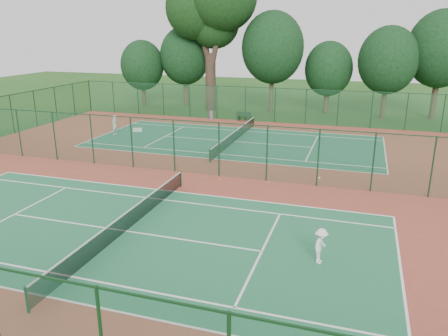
{
  "coord_description": "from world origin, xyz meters",
  "views": [
    {
      "loc": [
        9.86,
        -25.16,
        8.88
      ],
      "look_at": [
        2.86,
        -3.13,
        1.6
      ],
      "focal_mm": 35.0,
      "sensor_mm": 36.0,
      "label": 1
    }
  ],
  "objects": [
    {
      "name": "fence_divider",
      "position": [
        0.0,
        0.0,
        1.76
      ],
      "size": [
        40.0,
        0.09,
        3.5
      ],
      "color": "#1A4F2A",
      "rests_on": "ground"
    },
    {
      "name": "big_tree",
      "position": [
        -6.88,
        23.02,
        11.36
      ],
      "size": [
        10.44,
        7.64,
        16.04
      ],
      "color": "#34251C",
      "rests_on": "ground"
    },
    {
      "name": "player_near",
      "position": [
        8.81,
        -9.2,
        0.75
      ],
      "size": [
        0.73,
        1.04,
        1.47
      ],
      "primitive_type": "imported",
      "rotation": [
        0.0,
        0.0,
        1.36
      ],
      "color": "silver",
      "rests_on": "court_near"
    },
    {
      "name": "court_far",
      "position": [
        0.0,
        9.0,
        0.01
      ],
      "size": [
        23.77,
        10.97,
        0.01
      ],
      "primitive_type": "cube",
      "color": "#1E5F42",
      "rests_on": "red_pad"
    },
    {
      "name": "tennis_net_far",
      "position": [
        0.0,
        9.0,
        0.54
      ],
      "size": [
        0.1,
        12.9,
        0.97
      ],
      "color": "#12331B",
      "rests_on": "ground"
    },
    {
      "name": "stray_ball_a",
      "position": [
        0.84,
        -0.44,
        0.04
      ],
      "size": [
        0.06,
        0.06,
        0.06
      ],
      "primitive_type": "sphere",
      "color": "#ABCB2F",
      "rests_on": "red_pad"
    },
    {
      "name": "trash_bin",
      "position": [
        -5.1,
        17.6,
        0.46
      ],
      "size": [
        0.67,
        0.67,
        0.9
      ],
      "primitive_type": "cylinder",
      "rotation": [
        0.0,
        0.0,
        -0.43
      ],
      "color": "gray",
      "rests_on": "red_pad"
    },
    {
      "name": "red_pad",
      "position": [
        0.0,
        0.0,
        0.01
      ],
      "size": [
        40.0,
        36.0,
        0.01
      ],
      "primitive_type": "cube",
      "color": "brown",
      "rests_on": "ground"
    },
    {
      "name": "court_near",
      "position": [
        0.0,
        -9.0,
        0.01
      ],
      "size": [
        23.77,
        10.97,
        0.01
      ],
      "primitive_type": "cube",
      "color": "#216941",
      "rests_on": "red_pad"
    },
    {
      "name": "kit_bag",
      "position": [
        -9.65,
        9.99,
        0.17
      ],
      "size": [
        0.91,
        0.54,
        0.32
      ],
      "primitive_type": "cube",
      "rotation": [
        0.0,
        0.0,
        0.28
      ],
      "color": "silver",
      "rests_on": "red_pad"
    },
    {
      "name": "fence_north",
      "position": [
        0.0,
        18.0,
        1.76
      ],
      "size": [
        40.0,
        0.09,
        3.5
      ],
      "color": "#1A502D",
      "rests_on": "ground"
    },
    {
      "name": "evergreen_row",
      "position": [
        0.5,
        24.25,
        0.0
      ],
      "size": [
        39.0,
        5.0,
        12.0
      ],
      "primitive_type": null,
      "color": "black",
      "rests_on": "ground"
    },
    {
      "name": "ground",
      "position": [
        0.0,
        0.0,
        0.0
      ],
      "size": [
        120.0,
        120.0,
        0.0
      ],
      "primitive_type": "plane",
      "color": "#234F18",
      "rests_on": "ground"
    },
    {
      "name": "stray_ball_b",
      "position": [
        4.87,
        -0.34,
        0.04
      ],
      "size": [
        0.07,
        0.07,
        0.07
      ],
      "primitive_type": "sphere",
      "color": "#C4E936",
      "rests_on": "red_pad"
    },
    {
      "name": "stray_ball_c",
      "position": [
        1.83,
        -0.74,
        0.05
      ],
      "size": [
        0.08,
        0.08,
        0.08
      ],
      "primitive_type": "sphere",
      "color": "#C9EE37",
      "rests_on": "red_pad"
    },
    {
      "name": "tennis_net_near",
      "position": [
        0.0,
        -9.0,
        0.54
      ],
      "size": [
        0.1,
        12.9,
        0.97
      ],
      "color": "#163D24",
      "rests_on": "ground"
    },
    {
      "name": "player_far",
      "position": [
        -11.0,
        8.3,
        0.89
      ],
      "size": [
        0.43,
        0.64,
        1.74
      ],
      "primitive_type": "imported",
      "rotation": [
        0.0,
        0.0,
        -1.59
      ],
      "color": "silver",
      "rests_on": "court_far"
    },
    {
      "name": "bench",
      "position": [
        -1.52,
        17.52,
        0.53
      ],
      "size": [
        1.7,
        0.8,
        1.01
      ],
      "rotation": [
        0.0,
        0.0,
        -0.2
      ],
      "color": "#12331B",
      "rests_on": "red_pad"
    }
  ]
}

